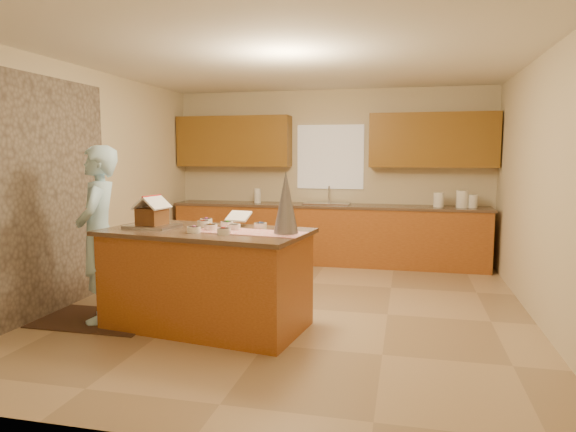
# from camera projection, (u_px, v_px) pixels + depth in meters

# --- Properties ---
(floor) EXTENTS (5.50, 5.50, 0.00)m
(floor) POSITION_uv_depth(u_px,v_px,m) (293.00, 308.00, 5.68)
(floor) COLOR tan
(floor) RESTS_ON ground
(ceiling) EXTENTS (5.50, 5.50, 0.00)m
(ceiling) POSITION_uv_depth(u_px,v_px,m) (293.00, 57.00, 5.36)
(ceiling) COLOR silver
(ceiling) RESTS_ON floor
(wall_back) EXTENTS (5.50, 5.50, 0.00)m
(wall_back) POSITION_uv_depth(u_px,v_px,m) (330.00, 176.00, 8.18)
(wall_back) COLOR beige
(wall_back) RESTS_ON floor
(wall_front) EXTENTS (5.50, 5.50, 0.00)m
(wall_front) POSITION_uv_depth(u_px,v_px,m) (185.00, 215.00, 2.86)
(wall_front) COLOR beige
(wall_front) RESTS_ON floor
(wall_left) EXTENTS (5.50, 5.50, 0.00)m
(wall_left) POSITION_uv_depth(u_px,v_px,m) (87.00, 183.00, 6.08)
(wall_left) COLOR beige
(wall_left) RESTS_ON floor
(wall_right) EXTENTS (5.50, 5.50, 0.00)m
(wall_right) POSITION_uv_depth(u_px,v_px,m) (545.00, 190.00, 4.96)
(wall_right) COLOR beige
(wall_right) RESTS_ON floor
(stone_accent) EXTENTS (0.00, 2.50, 2.50)m
(stone_accent) POSITION_uv_depth(u_px,v_px,m) (43.00, 197.00, 5.32)
(stone_accent) COLOR gray
(stone_accent) RESTS_ON wall_left
(window_curtain) EXTENTS (1.05, 0.03, 1.00)m
(window_curtain) POSITION_uv_depth(u_px,v_px,m) (330.00, 157.00, 8.11)
(window_curtain) COLOR white
(window_curtain) RESTS_ON wall_back
(back_counter_base) EXTENTS (4.80, 0.60, 0.88)m
(back_counter_base) POSITION_uv_depth(u_px,v_px,m) (327.00, 235.00, 8.00)
(back_counter_base) COLOR #9E5520
(back_counter_base) RESTS_ON floor
(back_counter_top) EXTENTS (4.85, 0.63, 0.04)m
(back_counter_top) POSITION_uv_depth(u_px,v_px,m) (327.00, 206.00, 7.94)
(back_counter_top) COLOR brown
(back_counter_top) RESTS_ON back_counter_base
(upper_cabinet_left) EXTENTS (1.85, 0.35, 0.80)m
(upper_cabinet_left) POSITION_uv_depth(u_px,v_px,m) (234.00, 141.00, 8.29)
(upper_cabinet_left) COLOR brown
(upper_cabinet_left) RESTS_ON wall_back
(upper_cabinet_right) EXTENTS (1.85, 0.35, 0.80)m
(upper_cabinet_right) POSITION_uv_depth(u_px,v_px,m) (433.00, 140.00, 7.59)
(upper_cabinet_right) COLOR brown
(upper_cabinet_right) RESTS_ON wall_back
(sink) EXTENTS (0.70, 0.45, 0.12)m
(sink) POSITION_uv_depth(u_px,v_px,m) (327.00, 206.00, 7.94)
(sink) COLOR silver
(sink) RESTS_ON back_counter_top
(faucet) EXTENTS (0.03, 0.03, 0.28)m
(faucet) POSITION_uv_depth(u_px,v_px,m) (329.00, 195.00, 8.10)
(faucet) COLOR silver
(faucet) RESTS_ON back_counter_top
(island_base) EXTENTS (2.00, 1.21, 0.92)m
(island_base) POSITION_uv_depth(u_px,v_px,m) (206.00, 281.00, 5.02)
(island_base) COLOR #9E5520
(island_base) RESTS_ON floor
(island_top) EXTENTS (2.10, 1.30, 0.04)m
(island_top) POSITION_uv_depth(u_px,v_px,m) (205.00, 232.00, 4.97)
(island_top) COLOR brown
(island_top) RESTS_ON island_base
(table_runner) EXTENTS (1.09, 0.53, 0.01)m
(table_runner) POSITION_uv_depth(u_px,v_px,m) (249.00, 232.00, 4.79)
(table_runner) COLOR #B00C11
(table_runner) RESTS_ON island_top
(baking_tray) EXTENTS (0.53, 0.42, 0.03)m
(baking_tray) POSITION_uv_depth(u_px,v_px,m) (152.00, 226.00, 5.12)
(baking_tray) COLOR silver
(baking_tray) RESTS_ON island_top
(cookbook) EXTENTS (0.25, 0.21, 0.10)m
(cookbook) POSITION_uv_depth(u_px,v_px,m) (239.00, 216.00, 5.26)
(cookbook) COLOR white
(cookbook) RESTS_ON island_top
(tinsel_tree) EXTENTS (0.26, 0.26, 0.58)m
(tinsel_tree) POSITION_uv_depth(u_px,v_px,m) (286.00, 203.00, 4.68)
(tinsel_tree) COLOR #9E9DA8
(tinsel_tree) RESTS_ON island_top
(rug) EXTENTS (1.20, 0.78, 0.01)m
(rug) POSITION_uv_depth(u_px,v_px,m) (98.00, 320.00, 5.26)
(rug) COLOR black
(rug) RESTS_ON floor
(boy) EXTENTS (0.61, 0.75, 1.77)m
(boy) POSITION_uv_depth(u_px,v_px,m) (99.00, 234.00, 5.14)
(boy) COLOR #AAD9F1
(boy) RESTS_ON rug
(canister_a) EXTENTS (0.15, 0.15, 0.21)m
(canister_a) POSITION_uv_depth(u_px,v_px,m) (439.00, 200.00, 7.55)
(canister_a) COLOR white
(canister_a) RESTS_ON back_counter_top
(canister_b) EXTENTS (0.17, 0.17, 0.25)m
(canister_b) POSITION_uv_depth(u_px,v_px,m) (462.00, 199.00, 7.48)
(canister_b) COLOR white
(canister_b) RESTS_ON back_counter_top
(canister_c) EXTENTS (0.13, 0.13, 0.19)m
(canister_c) POSITION_uv_depth(u_px,v_px,m) (473.00, 201.00, 7.45)
(canister_c) COLOR white
(canister_c) RESTS_ON back_counter_top
(paper_towel) EXTENTS (0.11, 0.11, 0.23)m
(paper_towel) POSITION_uv_depth(u_px,v_px,m) (257.00, 196.00, 8.18)
(paper_towel) COLOR white
(paper_towel) RESTS_ON back_counter_top
(gingerbread_house) EXTENTS (0.33, 0.33, 0.30)m
(gingerbread_house) POSITION_uv_depth(u_px,v_px,m) (152.00, 214.00, 5.11)
(gingerbread_house) COLOR brown
(gingerbread_house) RESTS_ON baking_tray
(candy_bowls) EXTENTS (0.77, 0.74, 0.06)m
(candy_bowls) POSITION_uv_depth(u_px,v_px,m) (220.00, 226.00, 5.00)
(candy_bowls) COLOR pink
(candy_bowls) RESTS_ON island_top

